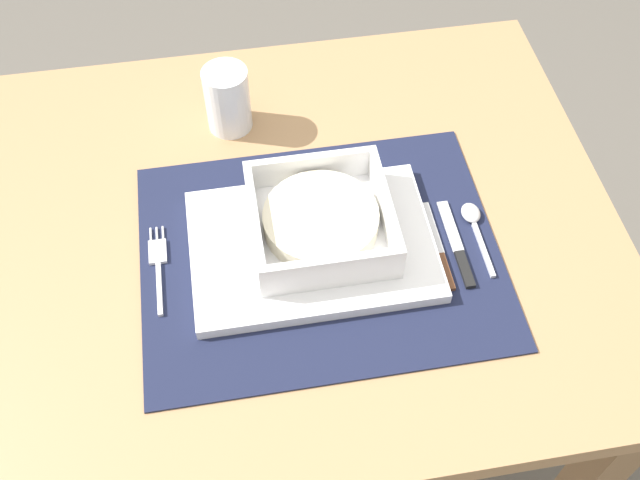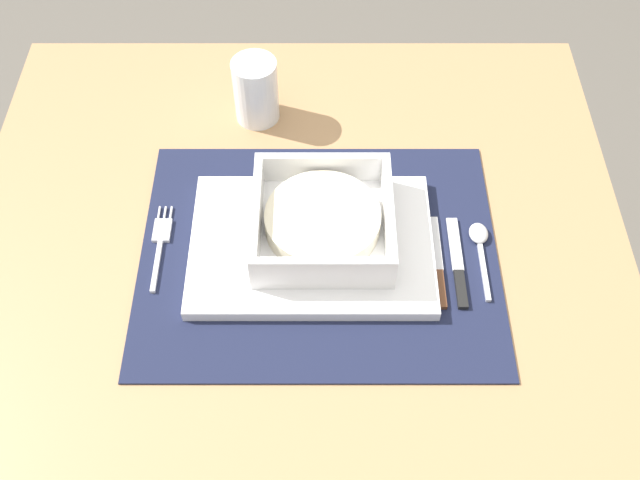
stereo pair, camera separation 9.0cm
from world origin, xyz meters
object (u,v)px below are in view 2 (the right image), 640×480
Objects in this scene: dining_table at (299,269)px; butter_knife at (459,268)px; bread_knife at (438,267)px; drinking_glass at (257,93)px; porridge_bowl at (324,222)px; fork at (162,240)px; spoon at (481,242)px.

dining_table is 6.31× the size of butter_knife.
bread_knife is 1.41× the size of drinking_glass.
dining_table is at bearing 160.52° from butter_knife.
dining_table is 0.23m from bread_knife.
butter_knife is at bearing -15.13° from porridge_bowl.
bread_knife is (0.34, -0.04, 0.00)m from fork.
bread_knife is 0.36m from drinking_glass.
drinking_glass is at bearing 135.92° from butter_knife.
bread_knife is (-0.06, -0.04, -0.00)m from spoon.
spoon is at bearing 2.11° from fork.
porridge_bowl is at bearing -67.64° from drinking_glass.
porridge_bowl is 1.27× the size of butter_knife.
butter_knife is at bearing -3.77° from bread_knife.
butter_knife reaches higher than fork.
butter_knife is (0.37, -0.04, 0.00)m from fork.
porridge_bowl reaches higher than fork.
butter_knife is 0.99× the size of bread_knife.
porridge_bowl is 1.48× the size of spoon.
drinking_glass reaches higher than spoon.
porridge_bowl is 0.20m from spoon.
dining_table is 6.22× the size of bread_knife.
porridge_bowl is 0.17m from butter_knife.
spoon reaches higher than bread_knife.
dining_table is 6.44× the size of fork.
butter_knife is at bearing -46.26° from drinking_glass.
fork is at bearing -167.25° from dining_table.
fork is at bearing 171.57° from bread_knife.
spoon reaches higher than butter_knife.
butter_knife and bread_knife have the same top height.
fork is 0.37m from butter_knife.
dining_table is at bearing 134.73° from porridge_bowl.
dining_table is at bearing 15.26° from fork.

